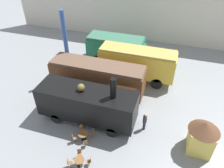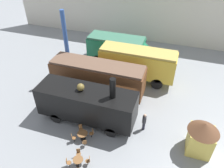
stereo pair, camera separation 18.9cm
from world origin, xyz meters
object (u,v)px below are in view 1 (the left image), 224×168
passenger_coach_wooden (97,76)px  steam_locomotive (87,103)px  cafe_chair_0 (81,128)px  visitor_person (145,121)px  passenger_coach_vintage (137,62)px  ticket_kiosk (202,135)px  streamlined_locomotive (120,47)px  cafe_table_near (83,135)px  cafe_table_mid (79,161)px

passenger_coach_wooden → steam_locomotive: steam_locomotive is taller
cafe_chair_0 → visitor_person: bearing=75.5°
passenger_coach_vintage → ticket_kiosk: (6.86, -8.09, -0.60)m
visitor_person → ticket_kiosk: 4.63m
streamlined_locomotive → cafe_table_near: (0.73, -13.42, -1.33)m
passenger_coach_wooden → visitor_person: passenger_coach_wooden is taller
streamlined_locomotive → steam_locomotive: steam_locomotive is taller
cafe_table_mid → cafe_chair_0: 3.23m
streamlined_locomotive → passenger_coach_vintage: passenger_coach_vintage is taller
streamlined_locomotive → passenger_coach_wooden: 7.22m
passenger_coach_vintage → cafe_table_near: passenger_coach_vintage is taller
passenger_coach_wooden → cafe_chair_0: 5.81m
passenger_coach_vintage → visitor_person: size_ratio=4.59×
cafe_chair_0 → visitor_person: (5.05, 2.03, 0.48)m
passenger_coach_wooden → ticket_kiosk: 11.01m
steam_locomotive → cafe_table_mid: 4.99m
passenger_coach_vintage → visitor_person: bearing=-72.1°
cafe_table_mid → ticket_kiosk: ticket_kiosk is taller
streamlined_locomotive → steam_locomotive: size_ratio=1.00×
streamlined_locomotive → passenger_coach_wooden: bearing=-92.4°
streamlined_locomotive → passenger_coach_vintage: bearing=-49.5°
steam_locomotive → ticket_kiosk: 9.59m
visitor_person → ticket_kiosk: bearing=-10.1°
passenger_coach_vintage → cafe_table_mid: passenger_coach_vintage is taller
streamlined_locomotive → passenger_coach_wooden: size_ratio=0.91×
cafe_table_near → visitor_person: size_ratio=0.48×
cafe_table_near → visitor_person: bearing=30.3°
passenger_coach_vintage → cafe_table_near: (-2.23, -9.96, -1.70)m
cafe_table_mid → cafe_chair_0: (-1.19, 3.00, -0.04)m
passenger_coach_vintage → passenger_coach_wooden: (-3.25, -3.76, -0.14)m
steam_locomotive → ticket_kiosk: bearing=-2.4°
visitor_person → ticket_kiosk: size_ratio=0.60×
passenger_coach_vintage → cafe_table_near: bearing=-102.6°
cafe_chair_0 → ticket_kiosk: 9.71m
cafe_table_near → passenger_coach_wooden: bearing=99.4°
passenger_coach_wooden → steam_locomotive: (0.54, -3.94, -0.14)m
steam_locomotive → cafe_table_near: 2.72m
passenger_coach_wooden → cafe_table_mid: bearing=-78.5°
passenger_coach_wooden → visitor_person: 6.72m
cafe_table_mid → steam_locomotive: bearing=104.7°
steam_locomotive → cafe_table_near: size_ratio=9.99×
steam_locomotive → visitor_person: steam_locomotive is taller
ticket_kiosk → cafe_table_near: bearing=-168.4°
streamlined_locomotive → passenger_coach_wooden: passenger_coach_wooden is taller
passenger_coach_vintage → steam_locomotive: size_ratio=0.96×
streamlined_locomotive → passenger_coach_wooden: (-0.30, -7.21, 0.23)m
cafe_table_mid → streamlined_locomotive: bearing=95.2°
cafe_chair_0 → cafe_table_mid: bearing=-14.6°
cafe_table_near → visitor_person: visitor_person is taller
cafe_table_mid → cafe_chair_0: bearing=111.7°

